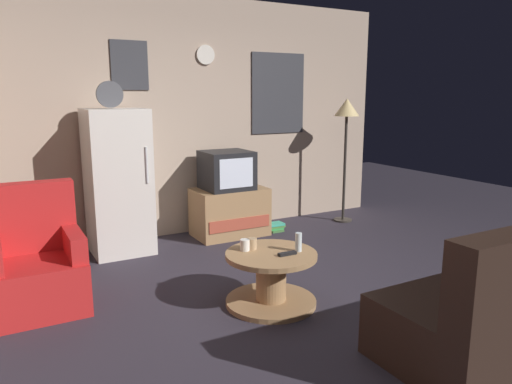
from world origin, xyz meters
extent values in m
plane|color=#2D2833|center=(0.00, 0.00, 0.00)|extent=(12.00, 12.00, 0.00)
cube|color=tan|center=(0.00, 2.45, 1.37)|extent=(5.20, 0.10, 2.74)
cube|color=#333338|center=(1.14, 2.39, 1.65)|extent=(0.76, 0.02, 1.00)
cube|color=#333338|center=(-0.73, 2.39, 1.95)|extent=(0.40, 0.02, 0.52)
cylinder|color=silver|center=(0.15, 2.39, 2.09)|extent=(0.22, 0.03, 0.22)
cube|color=silver|center=(-1.00, 2.05, 0.75)|extent=(0.60, 0.60, 1.50)
cylinder|color=silver|center=(-0.78, 1.75, 0.95)|extent=(0.02, 0.02, 0.36)
cylinder|color=#4C4C51|center=(-1.05, 1.97, 1.64)|extent=(0.26, 0.04, 0.26)
cube|color=#9E754C|center=(0.27, 2.04, 0.28)|extent=(0.84, 0.52, 0.56)
cube|color=#AD4733|center=(0.27, 1.77, 0.20)|extent=(0.76, 0.01, 0.13)
cube|color=black|center=(0.24, 2.04, 0.78)|extent=(0.54, 0.50, 0.44)
cube|color=silver|center=(0.24, 1.79, 0.78)|extent=(0.41, 0.01, 0.33)
cylinder|color=#332D28|center=(1.87, 1.91, 0.01)|extent=(0.24, 0.24, 0.02)
cylinder|color=#332D28|center=(1.87, 1.91, 0.70)|extent=(0.04, 0.04, 1.40)
cone|color=#F2D18C|center=(1.87, 1.91, 1.48)|extent=(0.32, 0.32, 0.22)
cylinder|color=#9E754C|center=(-0.29, 0.15, 0.02)|extent=(0.72, 0.72, 0.04)
cylinder|color=#9E754C|center=(-0.29, 0.15, 0.21)|extent=(0.24, 0.24, 0.39)
cylinder|color=#9E754C|center=(-0.29, 0.15, 0.41)|extent=(0.72, 0.72, 0.04)
cylinder|color=silver|center=(-0.08, 0.07, 0.50)|extent=(0.05, 0.05, 0.15)
cylinder|color=silver|center=(-0.44, 0.29, 0.47)|extent=(0.08, 0.08, 0.09)
cylinder|color=tan|center=(-0.38, 0.29, 0.47)|extent=(0.08, 0.08, 0.09)
cube|color=black|center=(-0.21, 0.04, 0.44)|extent=(0.15, 0.05, 0.02)
cube|color=red|center=(-1.91, 0.94, 0.20)|extent=(0.68, 0.68, 0.40)
cube|color=red|center=(-1.91, 1.20, 0.68)|extent=(0.68, 0.16, 0.56)
cube|color=red|center=(-1.63, 0.94, 0.50)|extent=(0.12, 0.60, 0.20)
cube|color=black|center=(0.69, -1.15, 0.20)|extent=(1.70, 0.80, 0.40)
cube|color=#407139|center=(0.83, 1.92, 0.01)|extent=(0.16, 0.17, 0.02)
cube|color=green|center=(0.83, 1.92, 0.04)|extent=(0.18, 0.13, 0.03)
cube|color=#4F893F|center=(0.83, 1.92, 0.06)|extent=(0.22, 0.13, 0.02)
cube|color=#3CAE90|center=(0.83, 1.92, 0.09)|extent=(0.20, 0.15, 0.03)
camera|label=1|loc=(-2.13, -2.94, 1.64)|focal=33.89mm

